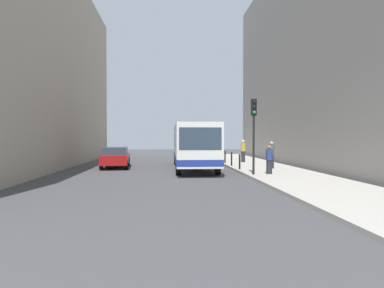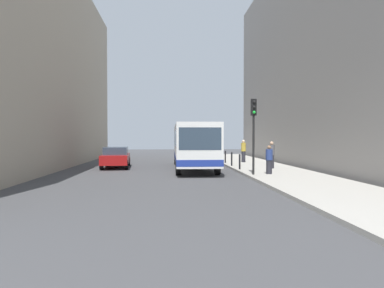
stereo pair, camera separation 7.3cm
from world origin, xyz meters
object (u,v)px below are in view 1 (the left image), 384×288
at_px(car_beside_bus, 116,157).
at_px(pedestrian_far_sidewalk, 243,151).
at_px(bus, 193,144).
at_px(pedestrian_near_signal, 269,160).
at_px(bollard_far, 225,157).
at_px(bollard_farthest, 220,155).
at_px(bollard_near, 240,162).
at_px(pedestrian_mid_sidewalk, 271,155).
at_px(bollard_mid, 232,159).
at_px(traffic_light, 254,122).

xyz_separation_m(car_beside_bus, pedestrian_far_sidewalk, (9.80, 2.66, 0.28)).
bearing_deg(bus, pedestrian_near_signal, 127.73).
distance_m(bollard_far, bollard_farthest, 2.68).
bearing_deg(bollard_farthest, bus, -115.60).
distance_m(bollard_near, pedestrian_mid_sidewalk, 2.30).
distance_m(pedestrian_near_signal, pedestrian_far_sidewalk, 8.84).
height_order(bollard_far, bollard_farthest, same).
height_order(bollard_mid, bollard_far, same).
distance_m(car_beside_bus, pedestrian_far_sidewalk, 10.16).
distance_m(bus, bollard_far, 4.31).
xyz_separation_m(car_beside_bus, bollard_mid, (8.20, -0.67, -0.16)).
relative_size(bollard_near, pedestrian_mid_sidewalk, 0.54).
bearing_deg(bollard_mid, car_beside_bus, 175.30).
bearing_deg(bollard_far, pedestrian_mid_sidewalk, -65.59).
relative_size(bus, pedestrian_near_signal, 7.01).
height_order(bollard_near, bollard_farthest, same).
bearing_deg(car_beside_bus, bus, 164.80).
xyz_separation_m(bollard_mid, pedestrian_far_sidewalk, (1.60, 3.33, 0.43)).
bearing_deg(bollard_farthest, traffic_light, -89.48).
relative_size(traffic_light, pedestrian_near_signal, 2.60).
xyz_separation_m(car_beside_bus, pedestrian_mid_sidewalk, (10.41, -2.86, 0.24)).
height_order(bollard_farthest, pedestrian_far_sidewalk, pedestrian_far_sidewalk).
bearing_deg(bollard_near, bus, 141.02).
relative_size(pedestrian_mid_sidewalk, pedestrian_far_sidewalk, 0.97).
relative_size(bollard_near, bollard_mid, 1.00).
height_order(bollard_near, pedestrian_near_signal, pedestrian_near_signal).
bearing_deg(bollard_near, pedestrian_far_sidewalk, 75.13).
bearing_deg(pedestrian_near_signal, pedestrian_mid_sidewalk, 57.54).
distance_m(bollard_near, pedestrian_near_signal, 3.01).
bearing_deg(traffic_light, pedestrian_far_sidewalk, 80.64).
bearing_deg(bollard_mid, bollard_farthest, 90.00).
height_order(car_beside_bus, bollard_near, car_beside_bus).
distance_m(bus, pedestrian_near_signal, 6.38).
bearing_deg(bollard_far, traffic_light, -89.32).
bearing_deg(pedestrian_mid_sidewalk, car_beside_bus, -160.54).
xyz_separation_m(bollard_far, bollard_farthest, (0.00, 2.68, 0.00)).
bearing_deg(pedestrian_far_sidewalk, car_beside_bus, -23.68).
distance_m(bollard_mid, bollard_far, 2.68).
xyz_separation_m(bus, bollard_mid, (2.77, 0.43, -1.10)).
distance_m(bollard_farthest, pedestrian_mid_sidewalk, 7.87).
bearing_deg(pedestrian_near_signal, car_beside_bus, 133.31).
height_order(traffic_light, bollard_farthest, traffic_light).
distance_m(traffic_light, bollard_near, 3.88).
distance_m(traffic_light, bollard_farthest, 11.35).
distance_m(traffic_light, pedestrian_far_sidewalk, 9.40).
bearing_deg(pedestrian_far_sidewalk, bollard_near, 36.27).
xyz_separation_m(bollard_far, pedestrian_near_signal, (1.04, -8.16, 0.31)).
xyz_separation_m(traffic_light, bollard_near, (-0.10, 3.06, -2.38)).
xyz_separation_m(bollard_near, pedestrian_mid_sidewalk, (2.21, 0.49, 0.40)).
bearing_deg(bollard_near, pedestrian_mid_sidewalk, 12.54).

